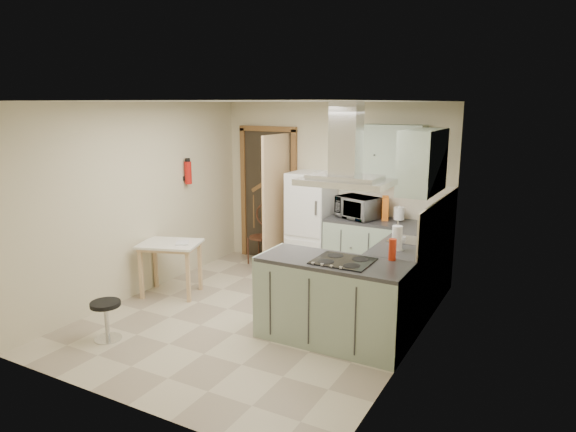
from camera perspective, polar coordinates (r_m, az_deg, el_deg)
The scene contains 28 objects.
floor at distance 6.23m, azimuth -3.18°, elevation -11.05°, with size 4.20×4.20×0.00m, color #B4A88C.
ceiling at distance 5.71m, azimuth -3.49°, elevation 12.62°, with size 4.20×4.20×0.00m, color silver.
back_wall at distance 7.67m, azimuth 4.99°, elevation 3.17°, with size 3.60×3.60×0.00m, color beige.
left_wall at distance 6.95m, azimuth -16.05°, elevation 1.76°, with size 4.20×4.20×0.00m, color beige.
right_wall at distance 5.15m, azimuth 13.96°, elevation -1.77°, with size 4.20×4.20×0.00m, color beige.
doorway at distance 8.18m, azimuth -2.20°, elevation 2.37°, with size 1.10×0.12×2.10m, color brown.
fridge at distance 7.59m, azimuth 2.62°, elevation -0.75°, with size 0.60×0.60×1.50m, color white.
counter_back at distance 7.34m, azimuth 8.65°, elevation -3.76°, with size 1.08×0.60×0.90m, color #9EB2A0.
counter_right at distance 6.49m, azimuth 13.60°, elevation -6.16°, with size 0.60×1.95×0.90m, color #9EB2A0.
splashback at distance 7.35m, azimuth 11.80°, elevation 1.76°, with size 1.68×0.02×0.50m, color beige.
wall_cabinet_back at distance 7.11m, azimuth 11.58°, elevation 7.11°, with size 0.85×0.35×0.70m, color #9EB2A0.
wall_cabinet_right at distance 5.90m, azimuth 14.76°, elevation 5.90°, with size 0.35×0.90×0.70m, color #9EB2A0.
peninsula at distance 5.47m, azimuth 5.05°, elevation -9.41°, with size 1.55×0.65×0.90m, color #9EB2A0.
hob at distance 5.28m, azimuth 6.14°, elevation -4.99°, with size 0.58×0.50×0.01m, color black.
extractor_hood at distance 5.09m, azimuth 6.35°, elevation 3.78°, with size 0.90×0.55×0.10m, color silver.
sink at distance 6.20m, azimuth 13.38°, elevation -2.64°, with size 0.45×0.40×0.01m, color silver.
fire_extinguisher at distance 7.53m, azimuth -11.04°, elevation 4.73°, with size 0.10×0.10×0.32m, color #B2140F.
drop_leaf_table at distance 6.94m, azimuth -12.86°, elevation -5.72°, with size 0.75×0.57×0.71m, color #DBCD87.
bentwood_chair at distance 8.05m, azimuth -2.99°, elevation -2.37°, with size 0.38×0.38×0.85m, color #441A16.
stool at distance 5.91m, azimuth -19.50°, elevation -10.89°, with size 0.32×0.32×0.43m, color black.
microwave at distance 7.22m, azimuth 7.73°, elevation 0.95°, with size 0.56×0.38×0.31m, color black.
kettle at distance 7.16m, azimuth 12.25°, elevation 0.28°, with size 0.14×0.14×0.21m, color white.
cereal_box at distance 7.21m, azimuth 10.74°, elevation 0.87°, with size 0.09×0.21×0.32m, color orange.
soap_bottle at distance 6.61m, azimuth 14.94°, elevation -1.05°, with size 0.08×0.08×0.17m, color #9E9DA9.
paper_towel at distance 5.73m, azimuth 12.03°, elevation -2.38°, with size 0.11×0.11×0.28m, color silver.
cup at distance 6.04m, azimuth 12.51°, elevation -2.64°, with size 0.10×0.10×0.08m, color silver.
red_bottle at distance 5.37m, azimuth 11.52°, elevation -3.68°, with size 0.08×0.08×0.22m, color red.
book at distance 6.77m, azimuth -12.36°, elevation -2.61°, with size 0.16×0.22×0.10m, color #AA3C38.
Camera 1 is at (3.03, -4.84, 2.48)m, focal length 32.00 mm.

